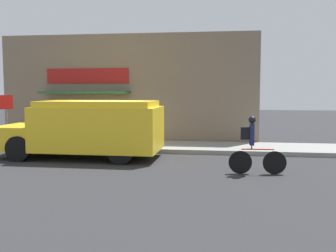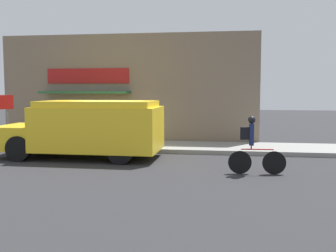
{
  "view_description": "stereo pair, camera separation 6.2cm",
  "coord_description": "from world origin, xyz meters",
  "px_view_note": "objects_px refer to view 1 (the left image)",
  "views": [
    {
      "loc": [
        4.51,
        -14.83,
        2.45
      ],
      "look_at": [
        2.38,
        -0.2,
        1.1
      ],
      "focal_mm": 42.0,
      "sensor_mm": 36.0,
      "label": 1
    },
    {
      "loc": [
        4.58,
        -14.82,
        2.45
      ],
      "look_at": [
        2.38,
        -0.2,
        1.1
      ],
      "focal_mm": 42.0,
      "sensor_mm": 36.0,
      "label": 2
    }
  ],
  "objects_px": {
    "stop_sign_post": "(6,110)",
    "school_bus": "(88,128)",
    "trash_bin": "(74,132)",
    "cyclist": "(254,146)"
  },
  "relations": [
    {
      "from": "stop_sign_post",
      "to": "school_bus",
      "type": "bearing_deg",
      "value": -24.64
    },
    {
      "from": "school_bus",
      "to": "stop_sign_post",
      "type": "height_order",
      "value": "stop_sign_post"
    },
    {
      "from": "school_bus",
      "to": "cyclist",
      "type": "xyz_separation_m",
      "value": [
        5.73,
        -1.92,
        -0.26
      ]
    },
    {
      "from": "school_bus",
      "to": "trash_bin",
      "type": "height_order",
      "value": "school_bus"
    },
    {
      "from": "stop_sign_post",
      "to": "trash_bin",
      "type": "bearing_deg",
      "value": 22.52
    },
    {
      "from": "cyclist",
      "to": "trash_bin",
      "type": "height_order",
      "value": "cyclist"
    },
    {
      "from": "cyclist",
      "to": "trash_bin",
      "type": "distance_m",
      "value": 8.96
    },
    {
      "from": "school_bus",
      "to": "cyclist",
      "type": "relative_size",
      "value": 3.45
    },
    {
      "from": "cyclist",
      "to": "stop_sign_post",
      "type": "height_order",
      "value": "stop_sign_post"
    },
    {
      "from": "cyclist",
      "to": "stop_sign_post",
      "type": "distance_m",
      "value": 10.79
    }
  ]
}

